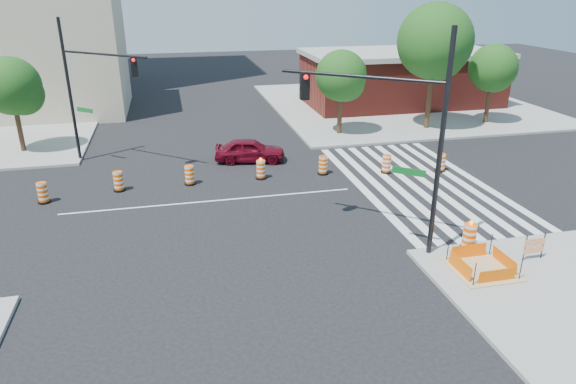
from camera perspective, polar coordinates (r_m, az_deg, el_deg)
name	(u,v)px	position (r m, az deg, el deg)	size (l,w,h in m)	color
ground	(211,201)	(25.24, -8.55, -1.01)	(120.00, 120.00, 0.00)	black
sidewalk_ne	(399,104)	(46.63, 12.21, 9.55)	(22.00, 22.00, 0.15)	gray
crosswalk_east	(418,183)	(28.11, 14.24, 1.00)	(6.75, 13.50, 0.01)	silver
lane_centerline	(211,201)	(25.24, -8.55, -1.00)	(14.00, 0.12, 0.01)	silver
excavation_pit	(482,268)	(20.11, 20.71, -7.91)	(2.20, 2.20, 0.90)	tan
brick_storefront	(401,78)	(46.22, 12.43, 12.26)	(16.50, 8.50, 4.60)	maroon
beige_midrise	(30,50)	(46.66, -26.78, 13.92)	(14.00, 10.00, 10.00)	tan
red_coupe	(250,150)	(30.48, -4.26, 4.66)	(1.65, 4.11, 1.40)	#5F0817
signal_pole_se	(394,121)	(19.31, 11.70, 7.71)	(5.03, 4.12, 8.41)	black
signal_pole_nw	(89,80)	(30.90, -21.25, 11.53)	(4.71, 4.03, 8.01)	black
pit_drum	(469,238)	(21.15, 19.47, -4.83)	(0.64, 0.64, 1.26)	black
barricade	(534,246)	(21.37, 25.69, -5.42)	(0.87, 0.05, 1.02)	#FF5805
tree_north_b	(13,89)	(35.38, -28.28, 10.02)	(3.48, 3.48, 5.91)	#382314
tree_north_c	(342,79)	(35.50, 5.97, 12.42)	(3.47, 3.43, 5.83)	#382314
tree_north_d	(435,46)	(37.89, 16.01, 15.36)	(5.16, 5.16, 8.77)	#382314
tree_north_e	(493,71)	(41.18, 21.81, 12.40)	(3.50, 3.47, 5.90)	#382314
median_drum_1	(43,193)	(27.29, -25.58, -0.14)	(0.60, 0.60, 1.02)	black
median_drum_2	(119,182)	(27.43, -18.31, 1.07)	(0.60, 0.60, 1.02)	black
median_drum_3	(190,176)	(27.39, -10.88, 1.78)	(0.60, 0.60, 1.02)	black
median_drum_4	(261,170)	(27.75, -3.03, 2.46)	(0.60, 0.60, 1.18)	black
median_drum_5	(323,166)	(28.46, 3.91, 2.92)	(0.60, 0.60, 1.02)	black
median_drum_6	(386,165)	(29.12, 10.89, 3.01)	(0.60, 0.60, 1.02)	black
median_drum_7	(441,163)	(30.08, 16.61, 3.09)	(0.60, 0.60, 1.02)	black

